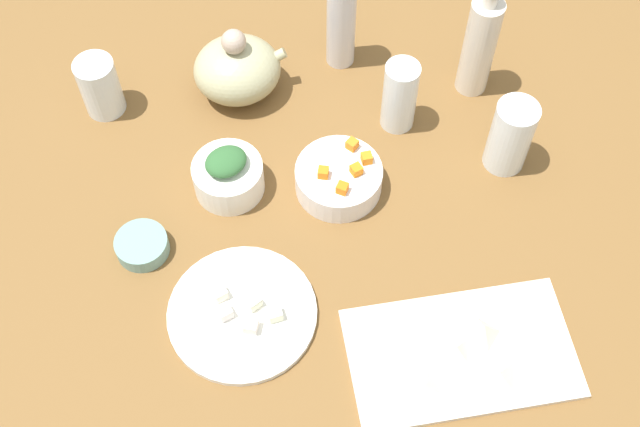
# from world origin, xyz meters

# --- Properties ---
(tabletop) EXTENTS (1.90, 1.90, 0.03)m
(tabletop) POSITION_xyz_m (0.00, 0.00, 0.01)
(tabletop) COLOR brown
(tabletop) RESTS_ON ground
(cutting_board) EXTENTS (0.37, 0.23, 0.01)m
(cutting_board) POSITION_xyz_m (0.16, -0.28, 0.03)
(cutting_board) COLOR silver
(cutting_board) RESTS_ON tabletop
(plate_tofu) EXTENTS (0.24, 0.24, 0.01)m
(plate_tofu) POSITION_xyz_m (-0.16, -0.13, 0.04)
(plate_tofu) COLOR white
(plate_tofu) RESTS_ON tabletop
(bowl_greens) EXTENTS (0.12, 0.12, 0.06)m
(bowl_greens) POSITION_xyz_m (-0.14, 0.12, 0.06)
(bowl_greens) COLOR white
(bowl_greens) RESTS_ON tabletop
(bowl_carrots) EXTENTS (0.15, 0.15, 0.05)m
(bowl_carrots) POSITION_xyz_m (0.05, 0.08, 0.06)
(bowl_carrots) COLOR white
(bowl_carrots) RESTS_ON tabletop
(bowl_small_side) EXTENTS (0.09, 0.09, 0.03)m
(bowl_small_side) POSITION_xyz_m (-0.30, 0.03, 0.05)
(bowl_small_side) COLOR #719D94
(bowl_small_side) RESTS_ON tabletop
(teapot) EXTENTS (0.18, 0.15, 0.15)m
(teapot) POSITION_xyz_m (-0.08, 0.34, 0.09)
(teapot) COLOR tan
(teapot) RESTS_ON tabletop
(bottle_0) EXTENTS (0.06, 0.06, 0.25)m
(bottle_0) POSITION_xyz_m (0.36, 0.25, 0.14)
(bottle_0) COLOR silver
(bottle_0) RESTS_ON tabletop
(bottle_1) EXTENTS (0.06, 0.06, 0.26)m
(bottle_1) POSITION_xyz_m (0.13, 0.37, 0.15)
(bottle_1) COLOR silver
(bottle_1) RESTS_ON tabletop
(drinking_glass_0) EXTENTS (0.07, 0.07, 0.12)m
(drinking_glass_0) POSITION_xyz_m (-0.33, 0.36, 0.09)
(drinking_glass_0) COLOR white
(drinking_glass_0) RESTS_ON tabletop
(drinking_glass_1) EXTENTS (0.06, 0.06, 0.15)m
(drinking_glass_1) POSITION_xyz_m (0.20, 0.20, 0.10)
(drinking_glass_1) COLOR white
(drinking_glass_1) RESTS_ON tabletop
(drinking_glass_2) EXTENTS (0.08, 0.08, 0.15)m
(drinking_glass_2) POSITION_xyz_m (0.36, 0.06, 0.10)
(drinking_glass_2) COLOR white
(drinking_glass_2) RESTS_ON tabletop
(carrot_cube_0) EXTENTS (0.03, 0.03, 0.02)m
(carrot_cube_0) POSITION_xyz_m (0.09, 0.12, 0.09)
(carrot_cube_0) COLOR orange
(carrot_cube_0) RESTS_ON bowl_carrots
(carrot_cube_1) EXTENTS (0.02, 0.02, 0.02)m
(carrot_cube_1) POSITION_xyz_m (0.02, 0.07, 0.09)
(carrot_cube_1) COLOR orange
(carrot_cube_1) RESTS_ON bowl_carrots
(carrot_cube_2) EXTENTS (0.03, 0.03, 0.02)m
(carrot_cube_2) POSITION_xyz_m (0.05, 0.03, 0.09)
(carrot_cube_2) COLOR orange
(carrot_cube_2) RESTS_ON bowl_carrots
(carrot_cube_3) EXTENTS (0.02, 0.02, 0.02)m
(carrot_cube_3) POSITION_xyz_m (0.08, 0.07, 0.09)
(carrot_cube_3) COLOR orange
(carrot_cube_3) RESTS_ON bowl_carrots
(carrot_cube_4) EXTENTS (0.02, 0.02, 0.02)m
(carrot_cube_4) POSITION_xyz_m (0.10, 0.09, 0.09)
(carrot_cube_4) COLOR orange
(carrot_cube_4) RESTS_ON bowl_carrots
(chopped_greens_mound) EXTENTS (0.09, 0.09, 0.03)m
(chopped_greens_mound) POSITION_xyz_m (-0.14, 0.12, 0.11)
(chopped_greens_mound) COLOR #316132
(chopped_greens_mound) RESTS_ON bowl_greens
(tofu_cube_0) EXTENTS (0.03, 0.03, 0.02)m
(tofu_cube_0) POSITION_xyz_m (-0.19, -0.13, 0.05)
(tofu_cube_0) COLOR white
(tofu_cube_0) RESTS_ON plate_tofu
(tofu_cube_1) EXTENTS (0.03, 0.03, 0.02)m
(tofu_cube_1) POSITION_xyz_m (-0.14, -0.12, 0.05)
(tofu_cube_1) COLOR white
(tofu_cube_1) RESTS_ON plate_tofu
(tofu_cube_2) EXTENTS (0.03, 0.03, 0.02)m
(tofu_cube_2) POSITION_xyz_m (-0.15, -0.16, 0.05)
(tofu_cube_2) COLOR silver
(tofu_cube_2) RESTS_ON plate_tofu
(tofu_cube_3) EXTENTS (0.03, 0.03, 0.02)m
(tofu_cube_3) POSITION_xyz_m (-0.19, -0.10, 0.05)
(tofu_cube_3) COLOR white
(tofu_cube_3) RESTS_ON plate_tofu
(tofu_cube_4) EXTENTS (0.02, 0.02, 0.02)m
(tofu_cube_4) POSITION_xyz_m (-0.11, -0.15, 0.05)
(tofu_cube_4) COLOR white
(tofu_cube_4) RESTS_ON plate_tofu
(dumpling_0) EXTENTS (0.07, 0.07, 0.02)m
(dumpling_0) POSITION_xyz_m (0.20, -0.33, 0.05)
(dumpling_0) COLOR beige
(dumpling_0) RESTS_ON cutting_board
(dumpling_1) EXTENTS (0.05, 0.05, 0.03)m
(dumpling_1) POSITION_xyz_m (0.21, -0.26, 0.05)
(dumpling_1) COLOR beige
(dumpling_1) RESTS_ON cutting_board
(dumpling_2) EXTENTS (0.06, 0.06, 0.02)m
(dumpling_2) POSITION_xyz_m (0.15, -0.28, 0.05)
(dumpling_2) COLOR beige
(dumpling_2) RESTS_ON cutting_board
(dumpling_3) EXTENTS (0.08, 0.07, 0.02)m
(dumpling_3) POSITION_xyz_m (0.09, -0.32, 0.05)
(dumpling_3) COLOR beige
(dumpling_3) RESTS_ON cutting_board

